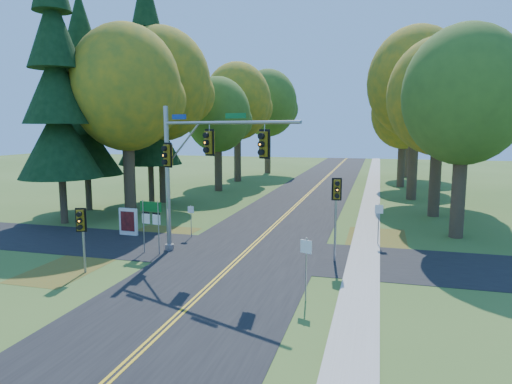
% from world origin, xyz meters
% --- Properties ---
extents(ground, '(160.00, 160.00, 0.00)m').
position_xyz_m(ground, '(0.00, 0.00, 0.00)').
color(ground, '#35551E').
rests_on(ground, ground).
extents(road_main, '(8.00, 160.00, 0.02)m').
position_xyz_m(road_main, '(0.00, 0.00, 0.01)').
color(road_main, black).
rests_on(road_main, ground).
extents(road_cross, '(60.00, 6.00, 0.02)m').
position_xyz_m(road_cross, '(0.00, 2.00, 0.01)').
color(road_cross, black).
rests_on(road_cross, ground).
extents(centerline_left, '(0.10, 160.00, 0.01)m').
position_xyz_m(centerline_left, '(-0.10, 0.00, 0.03)').
color(centerline_left, gold).
rests_on(centerline_left, road_main).
extents(centerline_right, '(0.10, 160.00, 0.01)m').
position_xyz_m(centerline_right, '(0.10, 0.00, 0.03)').
color(centerline_right, gold).
rests_on(centerline_right, road_main).
extents(sidewalk_east, '(1.60, 160.00, 0.06)m').
position_xyz_m(sidewalk_east, '(6.20, 0.00, 0.03)').
color(sidewalk_east, '#9E998E').
rests_on(sidewalk_east, ground).
extents(leaf_patch_w_near, '(4.00, 6.00, 0.00)m').
position_xyz_m(leaf_patch_w_near, '(-6.50, 4.00, 0.01)').
color(leaf_patch_w_near, brown).
rests_on(leaf_patch_w_near, ground).
extents(leaf_patch_e, '(3.50, 8.00, 0.00)m').
position_xyz_m(leaf_patch_e, '(6.80, 6.00, 0.01)').
color(leaf_patch_e, brown).
rests_on(leaf_patch_e, ground).
extents(leaf_patch_w_far, '(3.00, 5.00, 0.00)m').
position_xyz_m(leaf_patch_w_far, '(-7.50, -3.00, 0.01)').
color(leaf_patch_w_far, brown).
rests_on(leaf_patch_w_far, ground).
extents(tree_w_a, '(8.00, 8.00, 14.15)m').
position_xyz_m(tree_w_a, '(-11.13, 9.38, 9.49)').
color(tree_w_a, '#38281C').
rests_on(tree_w_a, ground).
extents(tree_e_a, '(7.20, 7.20, 12.73)m').
position_xyz_m(tree_e_a, '(11.57, 8.77, 8.53)').
color(tree_e_a, '#38281C').
rests_on(tree_e_a, ground).
extents(tree_w_b, '(8.60, 8.60, 15.38)m').
position_xyz_m(tree_w_b, '(-11.72, 16.29, 10.37)').
color(tree_w_b, '#38281C').
rests_on(tree_w_b, ground).
extents(tree_e_b, '(7.60, 7.60, 13.33)m').
position_xyz_m(tree_e_b, '(10.97, 15.58, 8.90)').
color(tree_e_b, '#38281C').
rests_on(tree_e_b, ground).
extents(tree_w_c, '(6.80, 6.80, 11.91)m').
position_xyz_m(tree_w_c, '(-9.54, 24.47, 7.94)').
color(tree_w_c, '#38281C').
rests_on(tree_w_c, ground).
extents(tree_e_c, '(8.80, 8.80, 15.79)m').
position_xyz_m(tree_e_c, '(9.88, 23.69, 10.66)').
color(tree_e_c, '#38281C').
rests_on(tree_e_c, ground).
extents(tree_w_d, '(8.20, 8.20, 14.56)m').
position_xyz_m(tree_w_d, '(-10.13, 33.18, 9.78)').
color(tree_w_d, '#38281C').
rests_on(tree_w_d, ground).
extents(tree_e_d, '(7.00, 7.00, 12.32)m').
position_xyz_m(tree_e_d, '(9.26, 32.87, 8.24)').
color(tree_e_d, '#38281C').
rests_on(tree_e_d, ground).
extents(tree_w_e, '(8.40, 8.40, 14.97)m').
position_xyz_m(tree_w_e, '(-8.92, 44.09, 10.07)').
color(tree_w_e, '#38281C').
rests_on(tree_w_e, ground).
extents(tree_e_e, '(7.80, 7.80, 13.74)m').
position_xyz_m(tree_e_e, '(10.47, 43.58, 9.19)').
color(tree_e_e, '#38281C').
rests_on(tree_e_e, ground).
extents(pine_a, '(5.60, 5.60, 19.48)m').
position_xyz_m(pine_a, '(-14.50, 6.00, 9.18)').
color(pine_a, '#38281C').
rests_on(pine_a, ground).
extents(pine_b, '(5.60, 5.60, 17.31)m').
position_xyz_m(pine_b, '(-16.00, 11.00, 8.16)').
color(pine_b, '#38281C').
rests_on(pine_b, ground).
extents(pine_c, '(5.60, 5.60, 20.56)m').
position_xyz_m(pine_c, '(-13.00, 16.00, 9.69)').
color(pine_c, '#38281C').
rests_on(pine_c, ground).
extents(traffic_mast, '(8.03, 3.50, 7.82)m').
position_xyz_m(traffic_mast, '(-2.25, 0.54, 5.03)').
color(traffic_mast, gray).
rests_on(traffic_mast, ground).
extents(east_signal_pole, '(0.49, 0.57, 4.27)m').
position_xyz_m(east_signal_pole, '(4.82, 1.47, 3.24)').
color(east_signal_pole, gray).
rests_on(east_signal_pole, ground).
extents(ped_signal_pole, '(0.47, 0.57, 3.10)m').
position_xyz_m(ped_signal_pole, '(-6.21, -3.39, 2.31)').
color(ped_signal_pole, gray).
rests_on(ped_signal_pole, ground).
extents(route_sign_cluster, '(1.34, 0.24, 2.89)m').
position_xyz_m(route_sign_cluster, '(-4.80, 0.52, 2.04)').
color(route_sign_cluster, gray).
rests_on(route_sign_cluster, ground).
extents(info_kiosk, '(1.24, 0.24, 1.71)m').
position_xyz_m(info_kiosk, '(-8.21, 3.94, 0.85)').
color(info_kiosk, silver).
rests_on(info_kiosk, ground).
extents(reg_sign_e_north, '(0.46, 0.09, 2.41)m').
position_xyz_m(reg_sign_e_north, '(6.87, 5.59, 1.65)').
color(reg_sign_e_north, gray).
rests_on(reg_sign_e_north, ground).
extents(reg_sign_e_south, '(0.46, 0.21, 2.52)m').
position_xyz_m(reg_sign_e_south, '(4.20, -4.01, 1.73)').
color(reg_sign_e_south, gray).
rests_on(reg_sign_e_south, ground).
extents(reg_sign_w, '(0.38, 0.06, 2.01)m').
position_xyz_m(reg_sign_w, '(-4.20, 4.43, 1.37)').
color(reg_sign_w, gray).
rests_on(reg_sign_w, ground).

